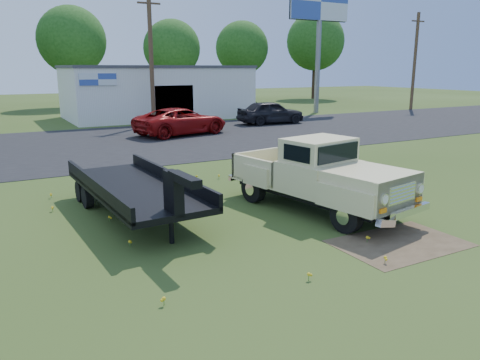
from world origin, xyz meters
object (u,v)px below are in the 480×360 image
billboard (319,14)px  flatbed_trailer (134,184)px  dark_sedan (271,112)px  vintage_pickup_truck (318,174)px  red_pickup (181,121)px

billboard → flatbed_trailer: size_ratio=1.68×
dark_sedan → billboard: bearing=-53.2°
flatbed_trailer → vintage_pickup_truck: bearing=-25.7°
vintage_pickup_truck → flatbed_trailer: vintage_pickup_truck is taller
vintage_pickup_truck → billboard: bearing=41.9°
flatbed_trailer → red_pickup: size_ratio=1.14×
vintage_pickup_truck → dark_sedan: size_ratio=1.18×
dark_sedan → vintage_pickup_truck: bearing=154.7°
flatbed_trailer → red_pickup: flatbed_trailer is taller
billboard → vintage_pickup_truck: billboard is taller
vintage_pickup_truck → red_pickup: size_ratio=0.99×
billboard → dark_sedan: billboard is taller
flatbed_trailer → red_pickup: 15.96m
dark_sedan → flatbed_trailer: bearing=141.4°
flatbed_trailer → red_pickup: (7.11, 14.29, -0.09)m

